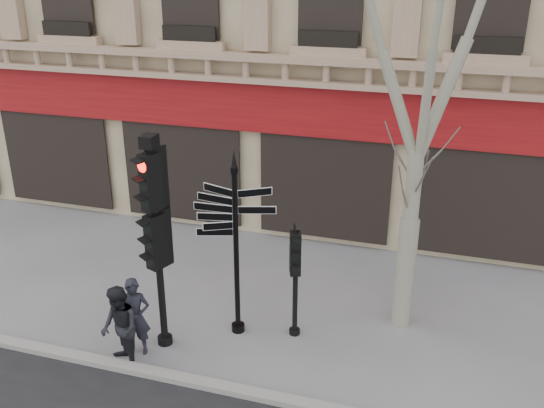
{
  "coord_description": "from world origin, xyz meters",
  "views": [
    {
      "loc": [
        2.99,
        -9.41,
        7.2
      ],
      "look_at": [
        -0.09,
        0.6,
        2.83
      ],
      "focal_mm": 40.0,
      "sensor_mm": 36.0,
      "label": 1
    }
  ],
  "objects": [
    {
      "name": "pedestrian_a",
      "position": [
        -2.37,
        -0.83,
        0.8
      ],
      "size": [
        0.68,
        0.56,
        1.59
      ],
      "primitive_type": "imported",
      "rotation": [
        0.0,
        0.0,
        0.35
      ],
      "color": "black",
      "rests_on": "ground"
    },
    {
      "name": "fingerpost",
      "position": [
        -0.76,
        0.41,
        2.61
      ],
      "size": [
        1.81,
        1.81,
        3.89
      ],
      "rotation": [
        0.0,
        0.0,
        0.12
      ],
      "color": "black",
      "rests_on": "ground"
    },
    {
      "name": "plane_tree",
      "position": [
        2.4,
        1.69,
        6.44
      ],
      "size": [
        3.46,
        3.46,
        9.18
      ],
      "color": "gray",
      "rests_on": "ground"
    },
    {
      "name": "pedestrian_b",
      "position": [
        -2.43,
        -1.3,
        0.83
      ],
      "size": [
        1.02,
        1.01,
        1.66
      ],
      "primitive_type": "imported",
      "rotation": [
        0.0,
        0.0,
        -0.73
      ],
      "color": "black",
      "rests_on": "ground"
    },
    {
      "name": "ground",
      "position": [
        0.0,
        0.0,
        0.0
      ],
      "size": [
        80.0,
        80.0,
        0.0
      ],
      "primitive_type": "plane",
      "color": "slate",
      "rests_on": "ground"
    },
    {
      "name": "kerb",
      "position": [
        0.0,
        -1.4,
        0.06
      ],
      "size": [
        80.0,
        0.25,
        0.12
      ],
      "primitive_type": "cube",
      "color": "gray",
      "rests_on": "ground"
    },
    {
      "name": "traffic_signal_main",
      "position": [
        -2.0,
        -0.42,
        2.71
      ],
      "size": [
        0.56,
        0.49,
        4.29
      ],
      "rotation": [
        0.0,
        0.0,
        -0.37
      ],
      "color": "black",
      "rests_on": "ground"
    },
    {
      "name": "traffic_signal_secondary",
      "position": [
        0.38,
        0.65,
        1.6
      ],
      "size": [
        0.46,
        0.39,
        2.3
      ],
      "rotation": [
        0.0,
        0.0,
        0.36
      ],
      "color": "black",
      "rests_on": "ground"
    }
  ]
}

